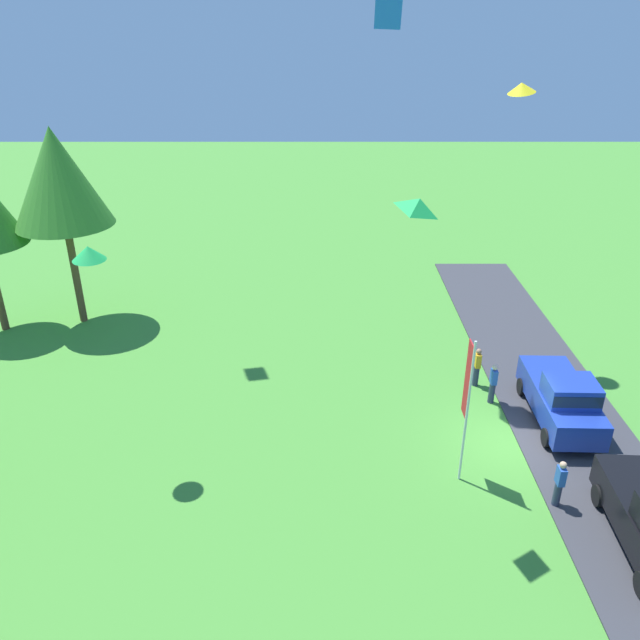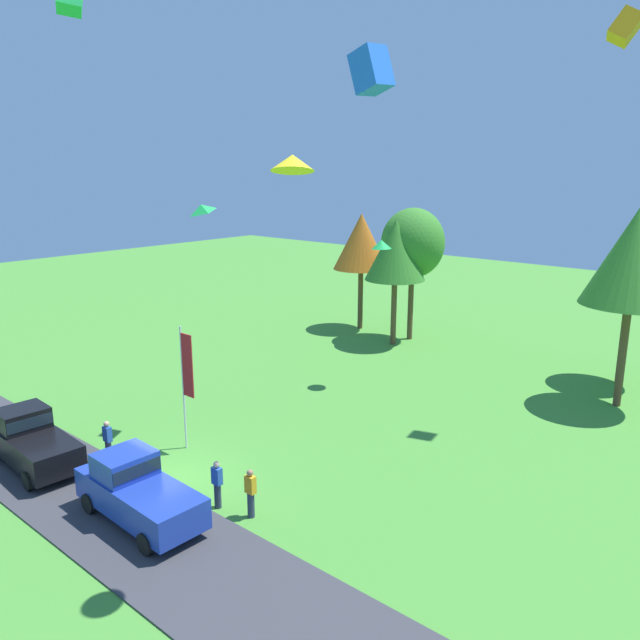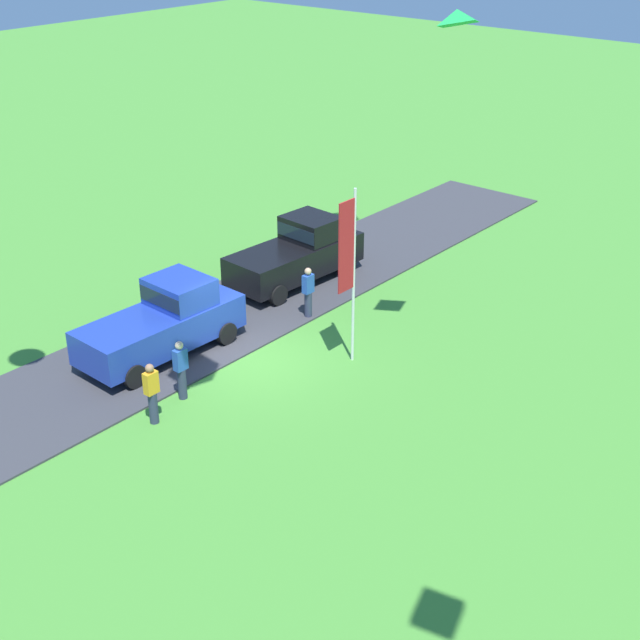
{
  "view_description": "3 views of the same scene",
  "coord_description": "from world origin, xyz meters",
  "px_view_note": "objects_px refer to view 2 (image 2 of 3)",
  "views": [
    {
      "loc": [
        -18.21,
        6.83,
        13.86
      ],
      "look_at": [
        0.87,
        6.82,
        4.54
      ],
      "focal_mm": 35.0,
      "sensor_mm": 36.0,
      "label": 1
    },
    {
      "loc": [
        17.79,
        -12.16,
        11.3
      ],
      "look_at": [
        1.77,
        6.41,
        5.24
      ],
      "focal_mm": 35.0,
      "sensor_mm": 36.0,
      "label": 2
    },
    {
      "loc": [
        16.01,
        16.0,
        12.59
      ],
      "look_at": [
        1.85,
        4.11,
        3.34
      ],
      "focal_mm": 50.0,
      "sensor_mm": 36.0,
      "label": 3
    }
  ],
  "objects_px": {
    "car_pickup_far_end": "(136,489)",
    "person_beside_suv": "(251,493)",
    "car_pickup_mid_row": "(31,439)",
    "kite_delta_high_left": "(292,163)",
    "tree_right_of_center": "(395,250)",
    "kite_box_mid_center": "(625,27)",
    "tree_center_back": "(413,244)",
    "tree_far_right": "(361,242)",
    "person_on_lawn": "(217,484)",
    "tree_left_of_center": "(634,257)",
    "kite_delta_over_trees": "(381,244)",
    "tree_far_left": "(632,266)",
    "flag_banner": "(186,373)",
    "person_watching_sky": "(108,441)",
    "kite_box_near_flag": "(371,70)",
    "kite_diamond_low_drifter": "(201,209)"
  },
  "relations": [
    {
      "from": "car_pickup_far_end",
      "to": "tree_center_back",
      "type": "bearing_deg",
      "value": 102.33
    },
    {
      "from": "car_pickup_far_end",
      "to": "kite_delta_high_left",
      "type": "bearing_deg",
      "value": 11.76
    },
    {
      "from": "kite_box_mid_center",
      "to": "car_pickup_far_end",
      "type": "bearing_deg",
      "value": -114.67
    },
    {
      "from": "kite_delta_over_trees",
      "to": "kite_delta_high_left",
      "type": "xyz_separation_m",
      "value": [
        7.73,
        -14.74,
        3.93
      ]
    },
    {
      "from": "car_pickup_far_end",
      "to": "person_beside_suv",
      "type": "distance_m",
      "value": 3.7
    },
    {
      "from": "person_watching_sky",
      "to": "tree_left_of_center",
      "type": "distance_m",
      "value": 24.33
    },
    {
      "from": "person_on_lawn",
      "to": "kite_delta_over_trees",
      "type": "height_order",
      "value": "kite_delta_over_trees"
    },
    {
      "from": "tree_left_of_center",
      "to": "kite_box_near_flag",
      "type": "distance_m",
      "value": 16.56
    },
    {
      "from": "car_pickup_mid_row",
      "to": "kite_diamond_low_drifter",
      "type": "distance_m",
      "value": 11.22
    },
    {
      "from": "person_on_lawn",
      "to": "tree_left_of_center",
      "type": "xyz_separation_m",
      "value": [
        7.45,
        18.76,
        6.37
      ]
    },
    {
      "from": "car_pickup_far_end",
      "to": "person_beside_suv",
      "type": "height_order",
      "value": "car_pickup_far_end"
    },
    {
      "from": "tree_right_of_center",
      "to": "flag_banner",
      "type": "height_order",
      "value": "tree_right_of_center"
    },
    {
      "from": "tree_far_right",
      "to": "tree_right_of_center",
      "type": "distance_m",
      "value": 4.52
    },
    {
      "from": "tree_left_of_center",
      "to": "kite_box_mid_center",
      "type": "xyz_separation_m",
      "value": [
        -0.6,
        -3.0,
        9.38
      ]
    },
    {
      "from": "tree_center_back",
      "to": "tree_far_left",
      "type": "xyz_separation_m",
      "value": [
        13.3,
        -0.09,
        -0.12
      ]
    },
    {
      "from": "tree_right_of_center",
      "to": "tree_left_of_center",
      "type": "height_order",
      "value": "tree_left_of_center"
    },
    {
      "from": "car_pickup_far_end",
      "to": "kite_diamond_low_drifter",
      "type": "bearing_deg",
      "value": 122.9
    },
    {
      "from": "tree_far_right",
      "to": "kite_delta_high_left",
      "type": "relative_size",
      "value": 7.64
    },
    {
      "from": "kite_delta_over_trees",
      "to": "tree_left_of_center",
      "type": "bearing_deg",
      "value": 25.1
    },
    {
      "from": "tree_right_of_center",
      "to": "kite_box_mid_center",
      "type": "distance_m",
      "value": 17.96
    },
    {
      "from": "car_pickup_far_end",
      "to": "tree_center_back",
      "type": "distance_m",
      "value": 25.73
    },
    {
      "from": "kite_box_mid_center",
      "to": "kite_box_near_flag",
      "type": "xyz_separation_m",
      "value": [
        -4.01,
        -11.31,
        -2.43
      ]
    },
    {
      "from": "person_beside_suv",
      "to": "car_pickup_mid_row",
      "type": "bearing_deg",
      "value": -161.59
    },
    {
      "from": "tree_far_left",
      "to": "kite_delta_over_trees",
      "type": "height_order",
      "value": "tree_far_left"
    },
    {
      "from": "kite_delta_high_left",
      "to": "tree_far_right",
      "type": "bearing_deg",
      "value": 123.6
    },
    {
      "from": "car_pickup_far_end",
      "to": "kite_delta_high_left",
      "type": "height_order",
      "value": "kite_delta_high_left"
    },
    {
      "from": "car_pickup_far_end",
      "to": "tree_far_right",
      "type": "height_order",
      "value": "tree_far_right"
    },
    {
      "from": "person_on_lawn",
      "to": "tree_center_back",
      "type": "bearing_deg",
      "value": 106.84
    },
    {
      "from": "person_watching_sky",
      "to": "tree_far_right",
      "type": "height_order",
      "value": "tree_far_right"
    },
    {
      "from": "person_on_lawn",
      "to": "kite_delta_high_left",
      "type": "height_order",
      "value": "kite_delta_high_left"
    },
    {
      "from": "person_watching_sky",
      "to": "kite_diamond_low_drifter",
      "type": "xyz_separation_m",
      "value": [
        0.23,
        4.9,
        8.72
      ]
    },
    {
      "from": "kite_diamond_low_drifter",
      "to": "car_pickup_mid_row",
      "type": "bearing_deg",
      "value": -107.35
    },
    {
      "from": "person_beside_suv",
      "to": "person_watching_sky",
      "type": "bearing_deg",
      "value": -172.61
    },
    {
      "from": "person_watching_sky",
      "to": "tree_far_right",
      "type": "relative_size",
      "value": 0.21
    },
    {
      "from": "car_pickup_mid_row",
      "to": "kite_delta_high_left",
      "type": "height_order",
      "value": "kite_delta_high_left"
    },
    {
      "from": "tree_far_left",
      "to": "kite_delta_high_left",
      "type": "bearing_deg",
      "value": -94.85
    },
    {
      "from": "tree_right_of_center",
      "to": "person_watching_sky",
      "type": "bearing_deg",
      "value": -87.13
    },
    {
      "from": "person_beside_suv",
      "to": "tree_left_of_center",
      "type": "xyz_separation_m",
      "value": [
        6.17,
        18.43,
        6.37
      ]
    },
    {
      "from": "car_pickup_far_end",
      "to": "tree_center_back",
      "type": "xyz_separation_m",
      "value": [
        -5.38,
        24.6,
        5.32
      ]
    },
    {
      "from": "tree_left_of_center",
      "to": "kite_delta_high_left",
      "type": "relative_size",
      "value": 8.9
    },
    {
      "from": "car_pickup_mid_row",
      "to": "person_on_lawn",
      "type": "bearing_deg",
      "value": 19.01
    },
    {
      "from": "tree_left_of_center",
      "to": "kite_box_mid_center",
      "type": "distance_m",
      "value": 9.86
    },
    {
      "from": "tree_right_of_center",
      "to": "kite_box_near_flag",
      "type": "xyz_separation_m",
      "value": [
        9.76,
        -16.16,
        8.05
      ]
    },
    {
      "from": "tree_far_left",
      "to": "tree_center_back",
      "type": "bearing_deg",
      "value": 179.61
    },
    {
      "from": "person_on_lawn",
      "to": "tree_far_left",
      "type": "relative_size",
      "value": 0.21
    },
    {
      "from": "tree_right_of_center",
      "to": "flag_banner",
      "type": "relative_size",
      "value": 1.56
    },
    {
      "from": "tree_far_right",
      "to": "kite_box_mid_center",
      "type": "bearing_deg",
      "value": -20.59
    },
    {
      "from": "person_beside_suv",
      "to": "kite_delta_high_left",
      "type": "distance_m",
      "value": 11.08
    },
    {
      "from": "flag_banner",
      "to": "kite_delta_over_trees",
      "type": "xyz_separation_m",
      "value": [
        1.16,
        11.6,
        4.17
      ]
    },
    {
      "from": "tree_right_of_center",
      "to": "kite_diamond_low_drifter",
      "type": "relative_size",
      "value": 8.86
    }
  ]
}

